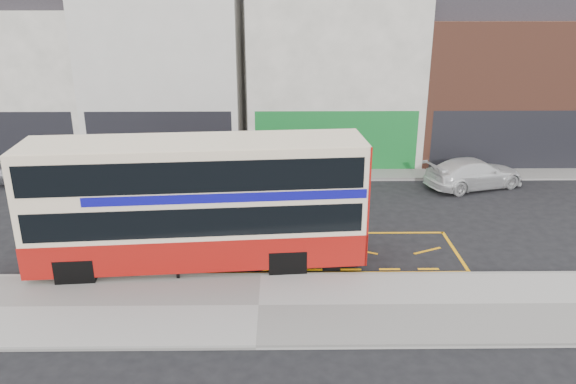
{
  "coord_description": "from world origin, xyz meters",
  "views": [
    {
      "loc": [
        0.7,
        -16.79,
        8.97
      ],
      "look_at": [
        0.92,
        2.0,
        2.15
      ],
      "focal_mm": 35.0,
      "sensor_mm": 36.0,
      "label": 1
    }
  ],
  "objects_px": {
    "car_silver": "(42,169)",
    "car_grey": "(208,171)",
    "street_tree_right": "(435,99)",
    "double_decker_bus": "(199,202)",
    "car_white": "(474,173)",
    "bus_stop_post": "(177,231)"
  },
  "relations": [
    {
      "from": "double_decker_bus",
      "to": "bus_stop_post",
      "type": "relative_size",
      "value": 4.08
    },
    {
      "from": "car_silver",
      "to": "car_grey",
      "type": "xyz_separation_m",
      "value": [
        8.17,
        -0.43,
        0.01
      ]
    },
    {
      "from": "double_decker_bus",
      "to": "car_white",
      "type": "height_order",
      "value": "double_decker_bus"
    },
    {
      "from": "street_tree_right",
      "to": "bus_stop_post",
      "type": "bearing_deg",
      "value": -131.73
    },
    {
      "from": "double_decker_bus",
      "to": "car_silver",
      "type": "relative_size",
      "value": 2.66
    },
    {
      "from": "double_decker_bus",
      "to": "car_white",
      "type": "relative_size",
      "value": 2.32
    },
    {
      "from": "bus_stop_post",
      "to": "car_silver",
      "type": "xyz_separation_m",
      "value": [
        -8.38,
        9.99,
        -1.1
      ]
    },
    {
      "from": "car_grey",
      "to": "car_white",
      "type": "bearing_deg",
      "value": -78.97
    },
    {
      "from": "bus_stop_post",
      "to": "car_silver",
      "type": "height_order",
      "value": "bus_stop_post"
    },
    {
      "from": "car_silver",
      "to": "street_tree_right",
      "type": "relative_size",
      "value": 0.8
    },
    {
      "from": "double_decker_bus",
      "to": "car_white",
      "type": "distance_m",
      "value": 14.42
    },
    {
      "from": "double_decker_bus",
      "to": "car_white",
      "type": "bearing_deg",
      "value": 28.95
    },
    {
      "from": "bus_stop_post",
      "to": "car_white",
      "type": "distance_m",
      "value": 15.5
    },
    {
      "from": "car_grey",
      "to": "car_silver",
      "type": "bearing_deg",
      "value": 100.11
    },
    {
      "from": "car_silver",
      "to": "car_grey",
      "type": "distance_m",
      "value": 8.18
    },
    {
      "from": "car_white",
      "to": "car_grey",
      "type": "bearing_deg",
      "value": 69.27
    },
    {
      "from": "car_grey",
      "to": "car_white",
      "type": "xyz_separation_m",
      "value": [
        12.71,
        -0.46,
        -0.03
      ]
    },
    {
      "from": "bus_stop_post",
      "to": "car_grey",
      "type": "distance_m",
      "value": 9.63
    },
    {
      "from": "bus_stop_post",
      "to": "car_grey",
      "type": "relative_size",
      "value": 0.62
    },
    {
      "from": "car_grey",
      "to": "street_tree_right",
      "type": "xyz_separation_m",
      "value": [
        11.47,
        3.05,
        2.86
      ]
    },
    {
      "from": "street_tree_right",
      "to": "car_grey",
      "type": "bearing_deg",
      "value": -165.11
    },
    {
      "from": "bus_stop_post",
      "to": "double_decker_bus",
      "type": "bearing_deg",
      "value": 63.06
    }
  ]
}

